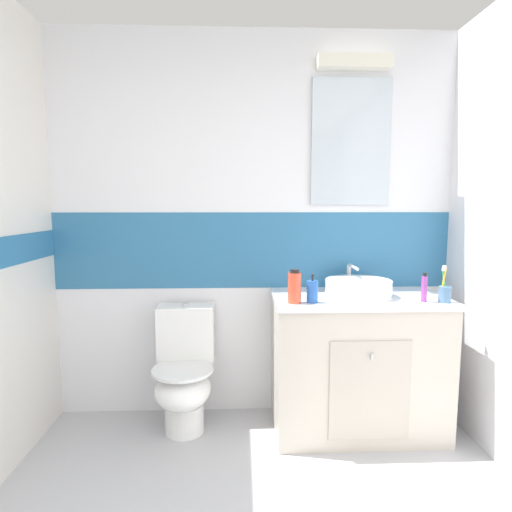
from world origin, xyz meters
The scene contains 9 objects.
wall_back_tiled centered at (0.01, 2.45, 1.26)m, with size 3.20×0.20×2.50m.
vanity_cabinet centered at (0.63, 2.12, 0.43)m, with size 1.04×0.58×0.85m.
sink_basin centered at (0.62, 2.11, 0.90)m, with size 0.40×0.44×0.17m.
toilet centered at (-0.44, 2.16, 0.36)m, with size 0.37×0.50×0.77m.
toothbrush_cup centered at (1.06, 1.92, 0.90)m, with size 0.07×0.07×0.21m.
soap_dispenser centered at (0.31, 1.95, 0.91)m, with size 0.06×0.06×0.17m.
toothpaste_tube_upright centered at (0.95, 1.94, 0.93)m, with size 0.03×0.03×0.17m.
mouthwash_bottle centered at (0.21, 1.94, 0.94)m, with size 0.08×0.08×0.19m.
bath_mat centered at (0.64, 1.46, 0.01)m, with size 0.57×0.35×0.01m, color beige.
Camera 1 is at (-0.10, -0.40, 1.40)m, focal length 29.94 mm.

